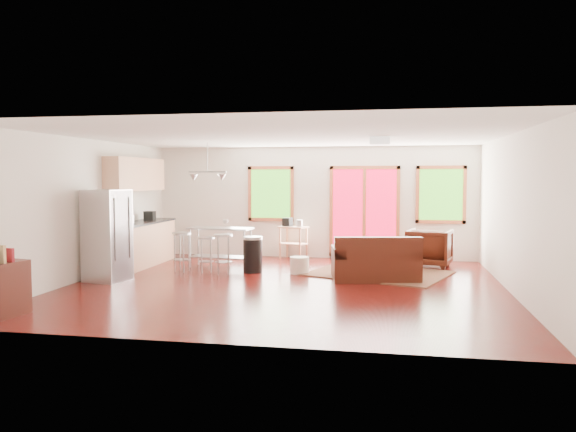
% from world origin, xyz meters
% --- Properties ---
extents(floor, '(7.50, 7.00, 0.02)m').
position_xyz_m(floor, '(0.00, 0.00, -0.01)').
color(floor, '#380806').
rests_on(floor, ground).
extents(ceiling, '(7.50, 7.00, 0.02)m').
position_xyz_m(ceiling, '(0.00, 0.00, 2.61)').
color(ceiling, white).
rests_on(ceiling, ground).
extents(back_wall, '(7.50, 0.02, 2.60)m').
position_xyz_m(back_wall, '(0.00, 3.51, 1.30)').
color(back_wall, silver).
rests_on(back_wall, ground).
extents(left_wall, '(0.02, 7.00, 2.60)m').
position_xyz_m(left_wall, '(-3.76, 0.00, 1.30)').
color(left_wall, silver).
rests_on(left_wall, ground).
extents(right_wall, '(0.02, 7.00, 2.60)m').
position_xyz_m(right_wall, '(3.76, 0.00, 1.30)').
color(right_wall, silver).
rests_on(right_wall, ground).
extents(front_wall, '(7.50, 0.02, 2.60)m').
position_xyz_m(front_wall, '(0.00, -3.51, 1.30)').
color(front_wall, silver).
rests_on(front_wall, ground).
extents(window_left, '(1.10, 0.05, 1.30)m').
position_xyz_m(window_left, '(-1.00, 3.46, 1.50)').
color(window_left, '#2A6314').
rests_on(window_left, back_wall).
extents(french_doors, '(1.60, 0.05, 2.10)m').
position_xyz_m(french_doors, '(1.20, 3.46, 1.10)').
color(french_doors, red).
rests_on(french_doors, back_wall).
extents(window_right, '(1.10, 0.05, 1.30)m').
position_xyz_m(window_right, '(2.90, 3.46, 1.50)').
color(window_right, '#2A6314').
rests_on(window_right, back_wall).
extents(rug, '(3.04, 2.71, 0.03)m').
position_xyz_m(rug, '(1.58, 1.49, 0.01)').
color(rug, '#4A5B34').
rests_on(rug, floor).
extents(loveseat, '(1.69, 1.15, 0.83)m').
position_xyz_m(loveseat, '(1.54, 0.81, 0.33)').
color(loveseat, black).
rests_on(loveseat, floor).
extents(coffee_table, '(1.29, 1.08, 0.45)m').
position_xyz_m(coffee_table, '(1.72, 1.70, 0.38)').
color(coffee_table, '#38140E').
rests_on(coffee_table, floor).
extents(armchair, '(1.03, 0.99, 0.89)m').
position_xyz_m(armchair, '(2.61, 2.56, 0.44)').
color(armchair, black).
rests_on(armchair, floor).
extents(ottoman, '(0.66, 0.66, 0.36)m').
position_xyz_m(ottoman, '(0.93, 2.17, 0.18)').
color(ottoman, black).
rests_on(ottoman, floor).
extents(pouf, '(0.49, 0.49, 0.33)m').
position_xyz_m(pouf, '(0.05, 1.27, 0.16)').
color(pouf, white).
rests_on(pouf, floor).
extents(vase, '(0.18, 0.18, 0.30)m').
position_xyz_m(vase, '(1.87, 1.95, 0.51)').
color(vase, silver).
rests_on(vase, coffee_table).
extents(book, '(0.21, 0.10, 0.28)m').
position_xyz_m(book, '(2.04, 1.88, 0.54)').
color(book, maroon).
rests_on(book, coffee_table).
extents(cabinets, '(0.64, 2.24, 2.30)m').
position_xyz_m(cabinets, '(-3.49, 1.70, 0.93)').
color(cabinets, tan).
rests_on(cabinets, floor).
extents(refrigerator, '(0.78, 0.76, 1.67)m').
position_xyz_m(refrigerator, '(-3.27, -0.13, 0.83)').
color(refrigerator, '#B7BABC').
rests_on(refrigerator, floor).
extents(island, '(1.36, 0.64, 0.84)m').
position_xyz_m(island, '(-1.71, 1.72, 0.58)').
color(island, '#B7BABC').
rests_on(island, floor).
extents(cup, '(0.13, 0.12, 0.11)m').
position_xyz_m(cup, '(-1.50, 1.44, 1.00)').
color(cup, white).
rests_on(cup, island).
extents(bar_stool_a, '(0.43, 0.43, 0.79)m').
position_xyz_m(bar_stool_a, '(-2.31, 1.06, 0.59)').
color(bar_stool_a, '#B7BABC').
rests_on(bar_stool_a, floor).
extents(bar_stool_b, '(0.43, 0.43, 0.71)m').
position_xyz_m(bar_stool_b, '(-1.80, 1.07, 0.53)').
color(bar_stool_b, '#B7BABC').
rests_on(bar_stool_b, floor).
extents(bar_stool_c, '(0.47, 0.47, 0.78)m').
position_xyz_m(bar_stool_c, '(-1.40, 0.93, 0.58)').
color(bar_stool_c, '#B7BABC').
rests_on(bar_stool_c, floor).
extents(trash_can, '(0.51, 0.51, 0.72)m').
position_xyz_m(trash_can, '(-0.88, 1.23, 0.36)').
color(trash_can, black).
rests_on(trash_can, floor).
extents(kitchen_cart, '(0.72, 0.59, 0.95)m').
position_xyz_m(kitchen_cart, '(-0.43, 3.21, 0.65)').
color(kitchen_cart, tan).
rests_on(kitchen_cart, floor).
extents(ceiling_flush, '(0.35, 0.35, 0.12)m').
position_xyz_m(ceiling_flush, '(1.60, 0.60, 2.53)').
color(ceiling_flush, white).
rests_on(ceiling_flush, ceiling).
extents(pendant_light, '(0.80, 0.18, 0.79)m').
position_xyz_m(pendant_light, '(-1.90, 1.50, 1.90)').
color(pendant_light, gray).
rests_on(pendant_light, ceiling).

